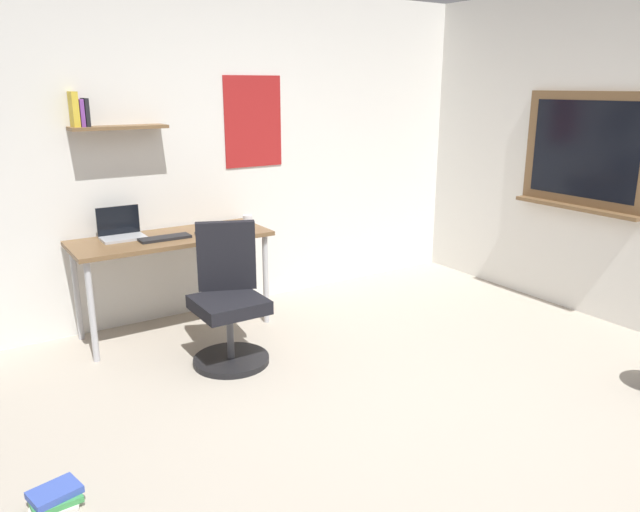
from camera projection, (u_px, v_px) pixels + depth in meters
ground_plane at (411, 429)px, 3.38m from camera, size 5.20×5.20×0.00m
wall_back at (219, 153)px, 5.00m from camera, size 5.00×0.30×2.60m
desk at (172, 247)px, 4.57m from camera, size 1.45×0.58×0.76m
office_chair at (229, 304)px, 4.14m from camera, size 0.54×0.55×0.95m
laptop at (121, 231)px, 4.47m from camera, size 0.31×0.21×0.23m
keyboard at (165, 238)px, 4.45m from camera, size 0.37×0.13×0.02m
computer_mouse at (201, 232)px, 4.59m from camera, size 0.10×0.06×0.03m
coffee_mug at (248, 221)px, 4.84m from camera, size 0.08×0.08×0.09m
book_stack_on_floor at (55, 499)px, 2.74m from camera, size 0.25×0.20×0.09m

